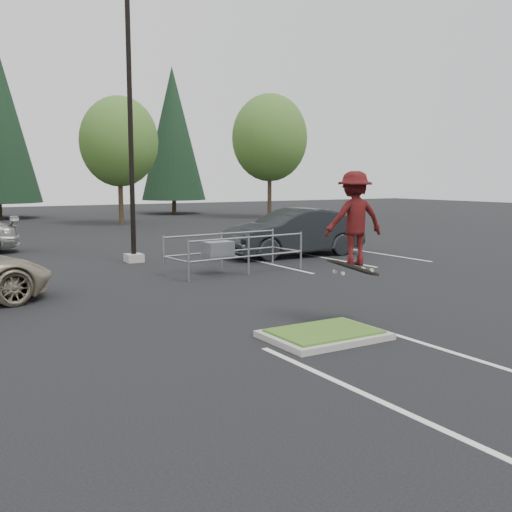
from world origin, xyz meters
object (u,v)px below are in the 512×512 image
cart_corral (222,249)px  skateboarder (354,219)px  car_r_charc (293,232)px  decid_c (119,144)px  decid_d (269,141)px  conif_c (173,134)px  light_pole (131,136)px

cart_corral → skateboarder: (-0.80, -7.36, 1.42)m
skateboarder → car_r_charc: (5.30, 9.86, -1.28)m
decid_c → skateboarder: decid_c is taller
decid_d → cart_corral: (-15.99, -22.38, -5.12)m
decid_d → skateboarder: size_ratio=4.27×
decid_d → conif_c: 10.04m
skateboarder → car_r_charc: 11.27m
decid_d → skateboarder: 34.36m
decid_d → car_r_charc: (-11.49, -19.88, -4.98)m
skateboarder → decid_c: bearing=-86.7°
light_pole → decid_c: size_ratio=1.21×
cart_corral → light_pole: bearing=104.6°
skateboarder → light_pole: bearing=-73.9°
light_pole → cart_corral: light_pole is taller
conif_c → cart_corral: bearing=-110.8°
decid_d → light_pole: bearing=-133.7°
light_pole → skateboarder: bearing=-86.5°
light_pole → cart_corral: size_ratio=2.22×
conif_c → car_r_charc: bearing=-104.5°
decid_c → skateboarder: (-4.79, -29.24, -3.05)m
decid_c → cart_corral: bearing=-100.3°
light_pole → skateboarder: (0.70, -11.41, -2.35)m
decid_c → skateboarder: 29.79m
conif_c → cart_corral: 34.29m
decid_c → decid_d: 12.03m
conif_c → car_r_charc: size_ratio=2.21×
light_pole → cart_corral: (1.50, -4.05, -3.77)m
decid_c → conif_c: 12.65m
cart_corral → skateboarder: size_ratio=2.07×
car_r_charc → light_pole: bearing=-102.9°
car_r_charc → decid_d: bearing=151.6°
car_r_charc → decid_c: bearing=-176.9°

